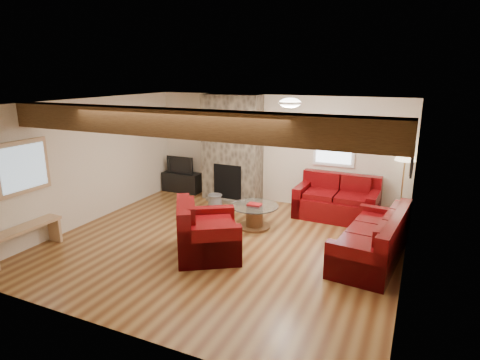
# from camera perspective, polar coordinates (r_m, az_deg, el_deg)

# --- Properties ---
(room) EXTENTS (8.00, 8.00, 8.00)m
(room) POSITION_cam_1_polar(r_m,az_deg,el_deg) (6.87, -2.66, 0.44)
(room) COLOR brown
(room) RESTS_ON ground
(floor) EXTENTS (6.00, 6.00, 0.00)m
(floor) POSITION_cam_1_polar(r_m,az_deg,el_deg) (7.29, -2.54, -9.11)
(floor) COLOR brown
(floor) RESTS_ON ground
(oak_beam) EXTENTS (6.00, 0.36, 0.38)m
(oak_beam) POSITION_cam_1_polar(r_m,az_deg,el_deg) (5.61, -8.69, 8.01)
(oak_beam) COLOR #372210
(oak_beam) RESTS_ON room
(chimney_breast) EXTENTS (1.40, 0.67, 2.50)m
(chimney_breast) POSITION_cam_1_polar(r_m,az_deg,el_deg) (9.49, -1.15, 4.35)
(chimney_breast) COLOR #3C372F
(chimney_breast) RESTS_ON floor
(back_window) EXTENTS (0.90, 0.08, 1.10)m
(back_window) POSITION_cam_1_polar(r_m,az_deg,el_deg) (8.90, 13.29, 5.39)
(back_window) COLOR white
(back_window) RESTS_ON room
(hatch_window) EXTENTS (0.08, 1.00, 0.90)m
(hatch_window) POSITION_cam_1_polar(r_m,az_deg,el_deg) (7.61, -28.53, 1.60)
(hatch_window) COLOR tan
(hatch_window) RESTS_ON room
(ceiling_dome) EXTENTS (0.40, 0.40, 0.18)m
(ceiling_dome) POSITION_cam_1_polar(r_m,az_deg,el_deg) (7.16, 7.13, 10.60)
(ceiling_dome) COLOR white
(ceiling_dome) RESTS_ON room
(artwork_back) EXTENTS (0.42, 0.06, 0.52)m
(artwork_back) POSITION_cam_1_polar(r_m,az_deg,el_deg) (9.18, 5.95, 6.95)
(artwork_back) COLOR black
(artwork_back) RESTS_ON room
(artwork_right) EXTENTS (0.06, 0.55, 0.42)m
(artwork_right) POSITION_cam_1_polar(r_m,az_deg,el_deg) (6.33, 23.26, 2.60)
(artwork_right) COLOR black
(artwork_right) RESTS_ON room
(sofa_three) EXTENTS (1.09, 2.18, 0.81)m
(sofa_three) POSITION_cam_1_polar(r_m,az_deg,el_deg) (6.94, 18.20, -7.53)
(sofa_three) COLOR #480507
(sofa_three) RESTS_ON floor
(loveseat) EXTENTS (1.70, 1.01, 0.89)m
(loveseat) POSITION_cam_1_polar(r_m,az_deg,el_deg) (8.65, 13.61, -2.44)
(loveseat) COLOR #480507
(loveseat) RESTS_ON floor
(armchair_red) EXTENTS (1.46, 1.50, 0.92)m
(armchair_red) POSITION_cam_1_polar(r_m,az_deg,el_deg) (6.76, -4.60, -6.88)
(armchair_red) COLOR #480507
(armchair_red) RESTS_ON floor
(coffee_table) EXTENTS (0.95, 0.95, 0.50)m
(coffee_table) POSITION_cam_1_polar(r_m,az_deg,el_deg) (7.95, 2.07, -5.20)
(coffee_table) COLOR #4D2A18
(coffee_table) RESTS_ON floor
(tv_cabinet) EXTENTS (1.00, 0.40, 0.50)m
(tv_cabinet) POSITION_cam_1_polar(r_m,az_deg,el_deg) (10.44, -8.22, -0.29)
(tv_cabinet) COLOR black
(tv_cabinet) RESTS_ON floor
(television) EXTENTS (0.76, 0.10, 0.44)m
(television) POSITION_cam_1_polar(r_m,az_deg,el_deg) (10.33, -8.32, 2.21)
(television) COLOR black
(television) RESTS_ON tv_cabinet
(floor_lamp) EXTENTS (0.40, 0.40, 1.57)m
(floor_lamp) POSITION_cam_1_polar(r_m,az_deg,el_deg) (8.62, 22.46, 2.92)
(floor_lamp) COLOR #B38D4A
(floor_lamp) RESTS_ON floor
(pine_bench) EXTENTS (0.30, 1.31, 0.49)m
(pine_bench) POSITION_cam_1_polar(r_m,az_deg,el_deg) (7.71, -28.22, -7.61)
(pine_bench) COLOR tan
(pine_bench) RESTS_ON floor
(coal_bucket) EXTENTS (0.34, 0.34, 0.32)m
(coal_bucket) POSITION_cam_1_polar(r_m,az_deg,el_deg) (9.11, -3.56, -3.01)
(coal_bucket) COLOR gray
(coal_bucket) RESTS_ON floor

